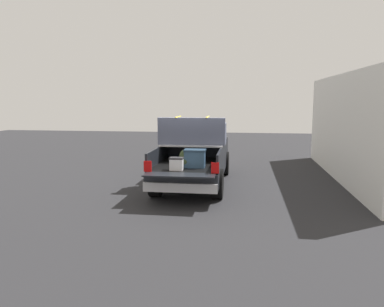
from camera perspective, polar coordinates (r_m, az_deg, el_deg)
name	(u,v)px	position (r m, az deg, el deg)	size (l,w,h in m)	color
ground_plane	(195,184)	(12.48, 0.39, -4.62)	(40.00, 40.00, 0.00)	#262628
pickup_truck	(196,154)	(12.65, 0.61, -0.06)	(6.05, 2.06, 2.23)	black
building_facade	(342,127)	(14.12, 21.60, 3.69)	(9.65, 0.36, 3.61)	white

